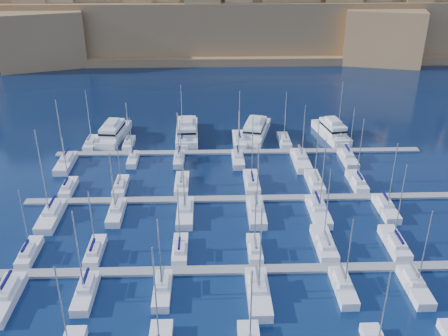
{
  "coord_description": "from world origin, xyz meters",
  "views": [
    {
      "loc": [
        -6.84,
        -73.36,
        47.28
      ],
      "look_at": [
        -4.35,
        6.0,
        8.73
      ],
      "focal_mm": 40.0,
      "sensor_mm": 36.0,
      "label": 1
    }
  ],
  "objects_px": {
    "motor_yacht_b": "(187,131)",
    "motor_yacht_d": "(332,131)",
    "motor_yacht_a": "(113,133)",
    "motor_yacht_c": "(255,130)"
  },
  "relations": [
    {
      "from": "motor_yacht_a",
      "to": "motor_yacht_b",
      "type": "height_order",
      "value": "same"
    },
    {
      "from": "motor_yacht_c",
      "to": "motor_yacht_b",
      "type": "bearing_deg",
      "value": 179.5
    },
    {
      "from": "motor_yacht_c",
      "to": "motor_yacht_d",
      "type": "distance_m",
      "value": 18.9
    },
    {
      "from": "motor_yacht_c",
      "to": "motor_yacht_d",
      "type": "relative_size",
      "value": 1.13
    },
    {
      "from": "motor_yacht_a",
      "to": "motor_yacht_b",
      "type": "distance_m",
      "value": 18.02
    },
    {
      "from": "motor_yacht_b",
      "to": "motor_yacht_d",
      "type": "xyz_separation_m",
      "value": [
        35.86,
        -1.05,
        -0.0
      ]
    },
    {
      "from": "motor_yacht_b",
      "to": "motor_yacht_c",
      "type": "height_order",
      "value": "same"
    },
    {
      "from": "motor_yacht_a",
      "to": "motor_yacht_b",
      "type": "relative_size",
      "value": 0.94
    },
    {
      "from": "motor_yacht_a",
      "to": "motor_yacht_c",
      "type": "relative_size",
      "value": 0.92
    },
    {
      "from": "motor_yacht_b",
      "to": "motor_yacht_d",
      "type": "relative_size",
      "value": 1.11
    }
  ]
}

